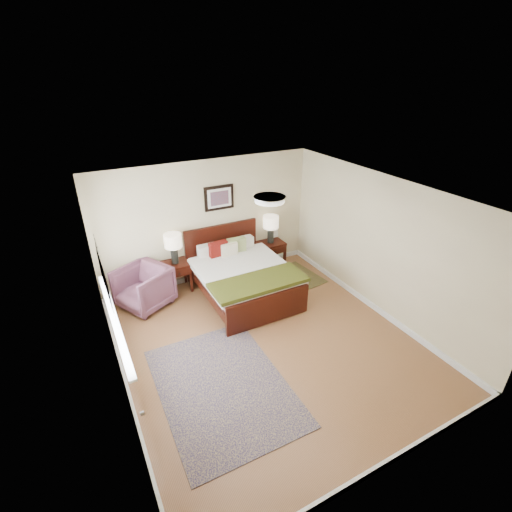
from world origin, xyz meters
name	(u,v)px	position (x,y,z in m)	size (l,w,h in m)	color
floor	(267,342)	(0.00, 0.00, 0.00)	(5.00, 5.00, 0.00)	brown
back_wall	(208,222)	(0.00, 2.50, 1.25)	(4.50, 0.04, 2.50)	beige
front_wall	(396,393)	(0.00, -2.50, 1.25)	(4.50, 0.04, 2.50)	beige
left_wall	(111,320)	(-2.25, 0.00, 1.25)	(0.04, 5.00, 2.50)	beige
right_wall	(380,246)	(2.25, 0.00, 1.25)	(0.04, 5.00, 2.50)	beige
ceiling	(270,196)	(0.00, 0.00, 2.50)	(4.50, 5.00, 0.02)	white
window	(105,284)	(-2.20, 0.70, 1.38)	(0.11, 2.72, 1.32)	silver
door	(147,440)	(-2.23, -1.75, 1.07)	(0.06, 1.00, 2.18)	silver
ceil_fixture	(270,199)	(0.00, 0.00, 2.47)	(0.44, 0.44, 0.08)	white
bed	(242,272)	(0.26, 1.47, 0.52)	(1.73, 2.09, 1.13)	#360D08
wall_art	(219,198)	(0.26, 2.47, 1.72)	(0.62, 0.05, 0.50)	black
nightstand_left	(176,269)	(-0.80, 2.25, 0.48)	(0.51, 0.46, 0.61)	#360D08
nightstand_right	(271,252)	(1.35, 2.26, 0.36)	(0.59, 0.44, 0.59)	#360D08
lamp_left	(173,243)	(-0.80, 2.27, 1.04)	(0.33, 0.33, 0.61)	black
lamp_right	(271,224)	(1.35, 2.27, 1.01)	(0.33, 0.33, 0.61)	black
armchair	(144,288)	(-1.51, 2.00, 0.40)	(0.85, 0.87, 0.79)	brown
rug_persian	(222,386)	(-1.02, -0.52, 0.01)	(1.70, 2.40, 0.01)	#0C0B3A
rug_navy	(298,276)	(1.66, 1.57, 0.01)	(0.73, 1.09, 0.01)	black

